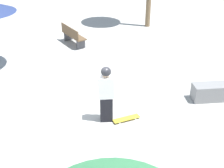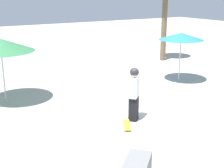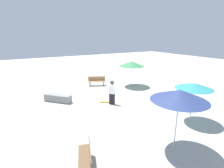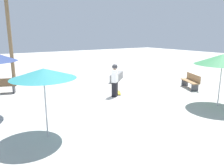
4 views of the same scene
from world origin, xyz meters
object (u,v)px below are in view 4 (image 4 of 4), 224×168
object	(u,v)px
concrete_ledge	(117,77)
skater_main	(115,79)
shade_umbrella_teal	(43,74)
shade_umbrella_green	(223,59)
skateboard	(119,93)
bench_near	(1,86)
bench_far	(191,81)

from	to	relation	value
concrete_ledge	skater_main	bearing A→B (deg)	54.04
shade_umbrella_teal	shade_umbrella_green	distance (m)	7.39
shade_umbrella_teal	shade_umbrella_green	xyz separation A→B (m)	(-7.28, 1.24, 0.08)
shade_umbrella_green	skateboard	bearing A→B (deg)	-58.40
skateboard	bench_near	bearing A→B (deg)	86.56
skateboard	concrete_ledge	world-z (taller)	concrete_ledge
skater_main	bench_far	world-z (taller)	skater_main
skateboard	shade_umbrella_teal	xyz separation A→B (m)	(4.75, 2.87, 1.96)
skater_main	bench_near	distance (m)	6.17
skateboard	shade_umbrella_teal	bearing A→B (deg)	151.30
bench_far	concrete_ledge	bearing A→B (deg)	55.88
skateboard	shade_umbrella_teal	world-z (taller)	shade_umbrella_teal
skateboard	shade_umbrella_green	xyz separation A→B (m)	(-2.53, 4.12, 2.03)
skateboard	skater_main	bearing A→B (deg)	154.52
bench_near	skater_main	bearing A→B (deg)	-18.29
bench_near	shade_umbrella_teal	world-z (taller)	shade_umbrella_teal
shade_umbrella_teal	concrete_ledge	bearing A→B (deg)	-139.02
skater_main	skateboard	world-z (taller)	skater_main
bench_near	shade_umbrella_teal	bearing A→B (deg)	-65.00
skater_main	shade_umbrella_green	xyz separation A→B (m)	(-3.01, 3.79, 1.18)
skater_main	shade_umbrella_green	bearing A→B (deg)	-92.36
shade_umbrella_green	shade_umbrella_teal	bearing A→B (deg)	-9.67
skateboard	bench_far	xyz separation A→B (m)	(-4.23, 1.37, 0.37)
shade_umbrella_teal	shade_umbrella_green	world-z (taller)	shade_umbrella_green
bench_far	skateboard	bearing A→B (deg)	97.99
concrete_ledge	shade_umbrella_teal	size ratio (longest dim) A/B	0.83
skater_main	skateboard	distance (m)	1.02
shade_umbrella_teal	shade_umbrella_green	bearing A→B (deg)	170.33
skater_main	bench_near	bearing A→B (deg)	100.71
skateboard	bench_far	distance (m)	4.46
concrete_ledge	bench_near	xyz separation A→B (m)	(7.09, -0.68, 0.16)
skater_main	concrete_ledge	xyz separation A→B (m)	(-2.29, -3.15, -0.64)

